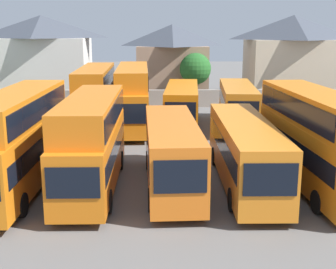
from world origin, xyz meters
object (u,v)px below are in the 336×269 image
Objects in this scene: bus_1 at (18,136)px; bus_7 at (133,94)px; bus_5 at (315,134)px; house_terrace_left at (43,57)px; bus_2 at (92,138)px; bus_4 at (245,149)px; house_terrace_right at (292,55)px; house_terrace_centre at (172,61)px; bus_8 at (182,104)px; bus_6 at (95,94)px; bus_9 at (237,103)px; tree_behind_wall at (195,69)px; bus_3 at (172,151)px.

bus_1 is 15.56m from bus_7.
bus_5 is 1.06× the size of house_terrace_left.
house_terrace_left is (-6.21, 31.09, 2.00)m from bus_1.
bus_2 is 8.02m from bus_4.
house_terrace_centre is at bearing -177.06° from house_terrace_right.
bus_8 is at bearing -47.44° from house_terrace_left.
bus_5 is at bearing 40.50° from bus_6.
bus_9 is at bearing 138.13° from bus_1.
bus_8 is 0.96× the size of house_terrace_left.
house_terrace_left reaches higher than bus_9.
bus_2 is 14.75m from bus_7.
tree_behind_wall is (6.13, 12.56, 0.87)m from bus_7.
bus_7 is (-2.80, 14.71, 0.85)m from bus_3.
bus_1 is 1.00× the size of bus_6.
bus_2 is 1.02× the size of bus_3.
bus_4 is 17.73m from bus_6.
bus_5 is 17.86m from bus_7.
bus_5 is at bearing -55.26° from house_terrace_left.
bus_1 is at bearing -8.43° from bus_6.
bus_8 is at bearing 148.86° from bus_1.
bus_2 is 32.68m from house_terrace_left.
house_terrace_right is at bearing 2.38° from house_terrace_left.
house_terrace_centre is (3.70, 16.85, 1.48)m from bus_7.
house_terrace_centre reaches higher than bus_5.
tree_behind_wall is at bearing -60.48° from house_terrace_centre.
tree_behind_wall is at bearing -157.15° from house_terrace_right.
bus_3 is 1.91× the size of tree_behind_wall.
bus_5 is at bearing 90.39° from bus_2.
house_terrace_centre is at bearing 176.06° from bus_3.
bus_9 is at bearing 88.30° from bus_7.
bus_1 is 11.75m from bus_4.
house_terrace_centre reaches higher than bus_7.
bus_5 is 33.23m from house_terrace_right.
bus_7 is 8.73m from bus_9.
bus_3 is at bearing 20.27° from bus_6.
house_terrace_right reaches higher than house_terrace_centre.
bus_8 is at bearing -168.95° from bus_4.
house_terrace_centre is 14.40m from house_terrace_right.
bus_6 is 11.87m from bus_9.
bus_9 is at bearing 155.93° from bus_3.
bus_2 is 37.72m from house_terrace_right.
tree_behind_wall reaches higher than bus_9.
bus_6 is 1.12× the size of bus_8.
bus_6 is 18.06m from house_terrace_left.
house_terrace_left reaches higher than house_terrace_centre.
house_terrace_centre is (5.01, 31.54, 1.64)m from bus_2.
bus_1 reaches higher than bus_8.
bus_2 is at bearing -93.43° from bus_5.
bus_8 is (4.05, -0.29, -0.84)m from bus_7.
bus_1 is 1.11× the size of bus_8.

